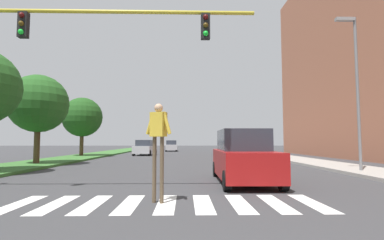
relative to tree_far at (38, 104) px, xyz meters
The scene contains 12 objects.
ground_plane 14.53m from the tree_far, 50.00° to the left, with size 140.00×140.00×0.00m, color #38383A.
crosswalk 15.00m from the tree_far, 51.61° to the right, with size 7.65×2.20×0.01m.
median_strip 9.53m from the tree_far, 91.33° to the left, with size 3.82×64.00×0.15m, color #386B2D.
tree_far is the anchor object (origin of this frame).
tree_distant 9.64m from the tree_far, 93.72° to the left, with size 3.82×3.82×5.64m.
sidewalk_right 20.66m from the tree_far, 25.44° to the left, with size 3.00×64.00×0.15m, color #9E9991.
traffic_light_gantry 10.83m from the tree_far, 65.31° to the right, with size 10.29×0.30×6.00m.
street_lamp_right 18.42m from the tree_far, 15.56° to the right, with size 1.02×0.24×7.50m.
pedestrian_performer 14.43m from the tree_far, 52.01° to the right, with size 0.71×0.42×2.49m.
suv_crossing 14.28m from the tree_far, 33.60° to the right, with size 2.03×4.63×1.97m.
sedan_midblock 14.48m from the tree_far, 69.21° to the left, with size 2.23×4.21×1.66m.
sedan_distant 26.81m from the tree_far, 74.10° to the left, with size 2.01×4.27×1.65m.
Camera 1 is at (0.46, 0.78, 1.53)m, focal length 26.80 mm.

